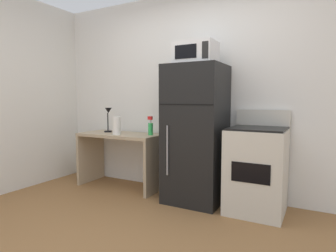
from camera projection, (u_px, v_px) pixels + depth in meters
The scene contains 9 objects.
ground_plane at pixel (119, 248), 2.30m from camera, with size 12.00×12.00×0.00m, color olive.
wall_back_white at pixel (199, 93), 3.68m from camera, with size 5.00×0.10×2.60m, color white.
desk at pixel (121, 149), 3.93m from camera, with size 1.17×0.54×0.75m.
desk_lamp at pixel (108, 116), 4.04m from camera, with size 0.14×0.12×0.35m.
paper_towel_roll at pixel (117, 126), 3.78m from camera, with size 0.11×0.11×0.24m, color white.
spray_bottle at pixel (151, 128), 3.72m from camera, with size 0.06×0.06×0.25m.
refrigerator at pixel (196, 134), 3.34m from camera, with size 0.66×0.63×1.62m.
microwave at pixel (196, 53), 3.23m from camera, with size 0.46×0.35×0.26m.
oven_range at pixel (256, 169), 3.04m from camera, with size 0.59×0.61×1.10m.
Camera 1 is at (1.40, -1.75, 1.21)m, focal length 30.13 mm.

